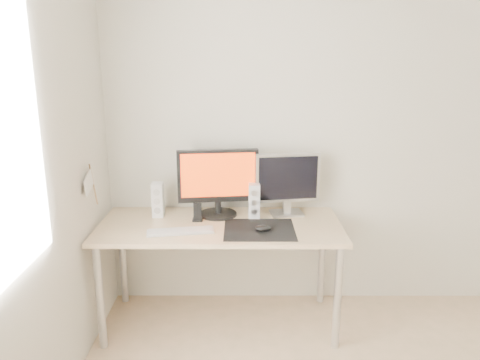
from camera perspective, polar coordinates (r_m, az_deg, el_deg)
name	(u,v)px	position (r m, az deg, el deg)	size (l,w,h in m)	color
wall_back	(353,137)	(3.42, 13.56, 5.16)	(3.50, 3.50, 0.00)	silver
mousepad	(259,229)	(3.00, 2.38, -6.05)	(0.45, 0.40, 0.00)	black
mouse	(263,228)	(2.97, 2.79, -5.89)	(0.10, 0.06, 0.04)	black
desk	(220,235)	(3.13, -2.44, -6.70)	(1.60, 0.70, 0.73)	#D1B587
main_monitor	(218,180)	(3.19, -2.70, -0.03)	(0.55, 0.29, 0.47)	black
second_monitor	(287,181)	(3.23, 5.80, -0.11)	(0.45, 0.19, 0.43)	silver
speaker_left	(158,200)	(3.26, -9.97, -2.38)	(0.08, 0.09, 0.24)	white
speaker_right	(254,201)	(3.18, 1.74, -2.56)	(0.08, 0.09, 0.24)	silver
keyboard	(181,231)	(2.98, -7.25, -6.21)	(0.43, 0.19, 0.02)	silver
phone_dock	(198,215)	(3.16, -5.19, -4.32)	(0.07, 0.06, 0.12)	black
pennant	(90,183)	(3.01, -17.80, -0.36)	(0.01, 0.23, 0.29)	#A57F54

